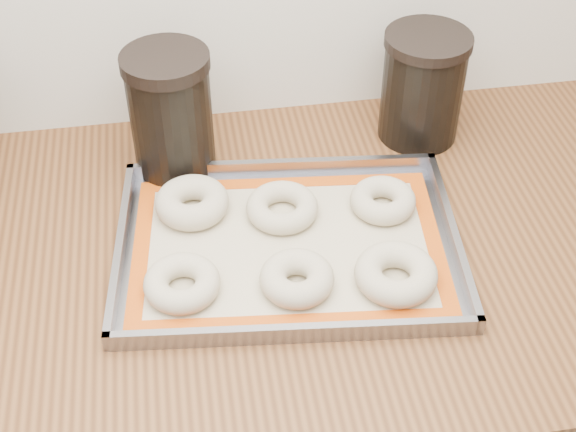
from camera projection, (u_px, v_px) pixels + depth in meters
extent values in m
cube|color=brown|center=(226.00, 261.00, 1.10)|extent=(3.06, 0.68, 0.04)
cube|color=gray|center=(288.00, 248.00, 1.09)|extent=(0.49, 0.38, 0.00)
cube|color=gray|center=(282.00, 167.00, 1.20)|extent=(0.46, 0.06, 0.02)
cube|color=gray|center=(295.00, 333.00, 0.96)|extent=(0.46, 0.06, 0.02)
cube|color=gray|center=(121.00, 247.00, 1.07)|extent=(0.04, 0.33, 0.02)
cube|color=gray|center=(453.00, 235.00, 1.09)|extent=(0.04, 0.33, 0.02)
cube|color=#C6B793|center=(288.00, 246.00, 1.09)|extent=(0.45, 0.33, 0.00)
cube|color=#C54B0D|center=(283.00, 182.00, 1.19)|extent=(0.42, 0.07, 0.00)
cube|color=#C54B0D|center=(294.00, 321.00, 0.99)|extent=(0.42, 0.07, 0.00)
cube|color=#C54B0D|center=(141.00, 251.00, 1.08)|extent=(0.05, 0.25, 0.00)
cube|color=#C54B0D|center=(433.00, 240.00, 1.10)|extent=(0.05, 0.25, 0.00)
torus|color=#BEB094|center=(182.00, 283.00, 1.02)|extent=(0.11, 0.11, 0.03)
torus|color=#BEB094|center=(297.00, 278.00, 1.02)|extent=(0.11, 0.11, 0.03)
torus|color=#BEB094|center=(396.00, 274.00, 1.03)|extent=(0.12, 0.12, 0.04)
torus|color=#BEB094|center=(192.00, 202.00, 1.13)|extent=(0.12, 0.12, 0.04)
torus|color=#BEB094|center=(282.00, 207.00, 1.12)|extent=(0.12, 0.12, 0.03)
torus|color=#BEB094|center=(383.00, 200.00, 1.14)|extent=(0.10, 0.10, 0.03)
cylinder|color=black|center=(172.00, 119.00, 1.17)|extent=(0.12, 0.12, 0.17)
cylinder|color=black|center=(165.00, 61.00, 1.10)|extent=(0.13, 0.13, 0.02)
cylinder|color=black|center=(422.00, 91.00, 1.23)|extent=(0.12, 0.12, 0.16)
cylinder|color=black|center=(429.00, 40.00, 1.18)|extent=(0.13, 0.13, 0.02)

